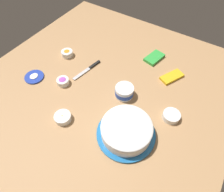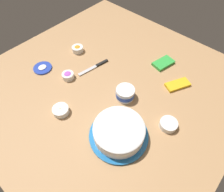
% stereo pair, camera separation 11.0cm
% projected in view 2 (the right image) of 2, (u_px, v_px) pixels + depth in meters
% --- Properties ---
extents(ground_plane, '(1.54, 1.54, 0.00)m').
position_uv_depth(ground_plane, '(109.00, 84.00, 1.21)').
color(ground_plane, tan).
extents(frosted_cake, '(0.31, 0.31, 0.10)m').
position_uv_depth(frosted_cake, '(119.00, 132.00, 0.95)').
color(frosted_cake, '#1E6BB2').
rests_on(frosted_cake, ground_plane).
extents(frosting_tub, '(0.11, 0.11, 0.07)m').
position_uv_depth(frosting_tub, '(125.00, 93.00, 1.12)').
color(frosting_tub, white).
rests_on(frosting_tub, ground_plane).
extents(frosting_tub_lid, '(0.12, 0.12, 0.02)m').
position_uv_depth(frosting_tub_lid, '(43.00, 68.00, 1.28)').
color(frosting_tub_lid, '#233DAD').
rests_on(frosting_tub_lid, ground_plane).
extents(spreading_knife, '(0.24, 0.06, 0.01)m').
position_uv_depth(spreading_knife, '(96.00, 66.00, 1.29)').
color(spreading_knife, silver).
rests_on(spreading_knife, ground_plane).
extents(sprinkle_bowl_orange, '(0.08, 0.08, 0.04)m').
position_uv_depth(sprinkle_bowl_orange, '(78.00, 49.00, 1.38)').
color(sprinkle_bowl_orange, white).
rests_on(sprinkle_bowl_orange, ground_plane).
extents(sprinkle_bowl_green, '(0.10, 0.10, 0.04)m').
position_uv_depth(sprinkle_bowl_green, '(168.00, 124.00, 1.01)').
color(sprinkle_bowl_green, white).
rests_on(sprinkle_bowl_green, ground_plane).
extents(sprinkle_bowl_rainbow, '(0.08, 0.08, 0.04)m').
position_uv_depth(sprinkle_bowl_rainbow, '(68.00, 75.00, 1.22)').
color(sprinkle_bowl_rainbow, white).
rests_on(sprinkle_bowl_rainbow, ground_plane).
extents(sprinkle_bowl_yellow, '(0.09, 0.09, 0.04)m').
position_uv_depth(sprinkle_bowl_yellow, '(61.00, 110.00, 1.06)').
color(sprinkle_bowl_yellow, white).
rests_on(sprinkle_bowl_yellow, ground_plane).
extents(candy_box_lower, '(0.17, 0.13, 0.02)m').
position_uv_depth(candy_box_lower, '(178.00, 85.00, 1.19)').
color(candy_box_lower, yellow).
rests_on(candy_box_lower, ground_plane).
extents(candy_box_upper, '(0.16, 0.11, 0.02)m').
position_uv_depth(candy_box_upper, '(163.00, 63.00, 1.31)').
color(candy_box_upper, green).
rests_on(candy_box_upper, ground_plane).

